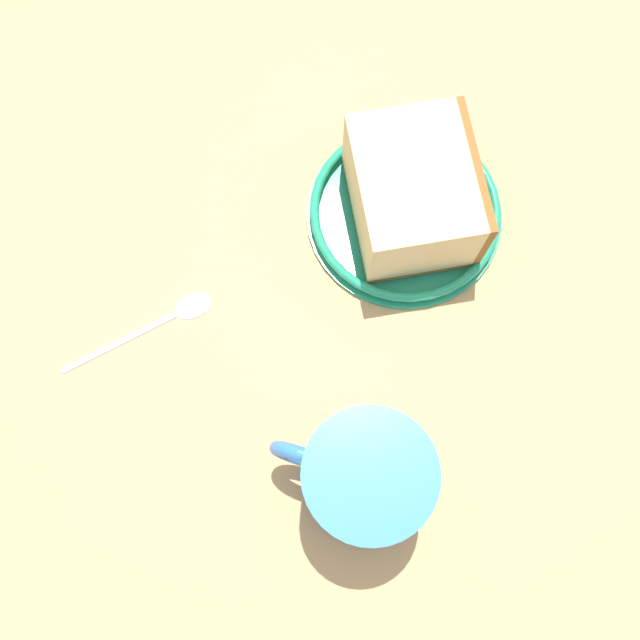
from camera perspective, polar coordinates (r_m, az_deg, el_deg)
ground_plane at (r=59.07cm, az=2.80°, el=4.09°), size 152.84×152.84×2.90cm
small_plate at (r=58.71cm, az=6.60°, el=8.30°), size 15.52×15.52×1.59cm
cake_slice at (r=55.57cm, az=7.29°, el=9.80°), size 11.12×12.50×6.86cm
tea_mug at (r=49.61cm, az=3.45°, el=-12.15°), size 9.57×9.22×9.25cm
teaspoon at (r=57.08cm, az=-11.68°, el=0.25°), size 12.54×2.19×0.80cm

